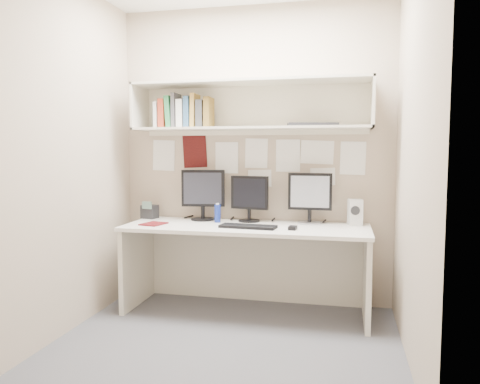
% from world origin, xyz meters
% --- Properties ---
extents(floor, '(2.40, 2.00, 0.01)m').
position_xyz_m(floor, '(0.00, 0.00, 0.00)').
color(floor, '#4E4D53').
rests_on(floor, ground).
extents(wall_back, '(2.40, 0.02, 2.60)m').
position_xyz_m(wall_back, '(0.00, 1.00, 1.30)').
color(wall_back, tan).
rests_on(wall_back, ground).
extents(wall_front, '(2.40, 0.02, 2.60)m').
position_xyz_m(wall_front, '(0.00, -1.00, 1.30)').
color(wall_front, tan).
rests_on(wall_front, ground).
extents(wall_left, '(0.02, 2.00, 2.60)m').
position_xyz_m(wall_left, '(-1.20, 0.00, 1.30)').
color(wall_left, tan).
rests_on(wall_left, ground).
extents(wall_right, '(0.02, 2.00, 2.60)m').
position_xyz_m(wall_right, '(1.20, 0.00, 1.30)').
color(wall_right, tan).
rests_on(wall_right, ground).
extents(desk, '(2.00, 0.70, 0.73)m').
position_xyz_m(desk, '(0.00, 0.65, 0.37)').
color(desk, silver).
rests_on(desk, floor).
extents(overhead_hutch, '(2.00, 0.38, 0.40)m').
position_xyz_m(overhead_hutch, '(0.00, 0.86, 1.72)').
color(overhead_hutch, beige).
rests_on(overhead_hutch, wall_back).
extents(pinned_papers, '(1.92, 0.01, 0.48)m').
position_xyz_m(pinned_papers, '(0.00, 0.99, 1.25)').
color(pinned_papers, white).
rests_on(pinned_papers, wall_back).
extents(monitor_left, '(0.38, 0.21, 0.44)m').
position_xyz_m(monitor_left, '(-0.44, 0.87, 0.97)').
color(monitor_left, black).
rests_on(monitor_left, desk).
extents(monitor_center, '(0.34, 0.19, 0.40)m').
position_xyz_m(monitor_center, '(-0.02, 0.87, 0.95)').
color(monitor_center, black).
rests_on(monitor_center, desk).
extents(monitor_right, '(0.37, 0.20, 0.43)m').
position_xyz_m(monitor_right, '(0.50, 0.87, 0.96)').
color(monitor_right, '#A5A5AA').
rests_on(monitor_right, desk).
extents(keyboard, '(0.46, 0.20, 0.02)m').
position_xyz_m(keyboard, '(0.04, 0.53, 0.74)').
color(keyboard, black).
rests_on(keyboard, desk).
extents(mouse, '(0.06, 0.10, 0.03)m').
position_xyz_m(mouse, '(0.40, 0.52, 0.74)').
color(mouse, black).
rests_on(mouse, desk).
extents(speaker, '(0.13, 0.13, 0.21)m').
position_xyz_m(speaker, '(0.87, 0.85, 0.84)').
color(speaker, beige).
rests_on(speaker, desk).
extents(blue_bottle, '(0.05, 0.05, 0.17)m').
position_xyz_m(blue_bottle, '(-0.27, 0.76, 0.81)').
color(blue_bottle, navy).
rests_on(blue_bottle, desk).
extents(maroon_notebook, '(0.21, 0.23, 0.01)m').
position_xyz_m(maroon_notebook, '(-0.76, 0.53, 0.74)').
color(maroon_notebook, '#560E12').
rests_on(maroon_notebook, desk).
extents(desk_phone, '(0.15, 0.14, 0.16)m').
position_xyz_m(desk_phone, '(-0.94, 0.86, 0.79)').
color(desk_phone, black).
rests_on(desk_phone, desk).
extents(book_stack, '(0.50, 0.18, 0.30)m').
position_xyz_m(book_stack, '(-0.58, 0.80, 1.67)').
color(book_stack, silver).
rests_on(book_stack, overhead_hutch).
extents(hutch_tray, '(0.42, 0.24, 0.03)m').
position_xyz_m(hutch_tray, '(0.52, 0.80, 1.55)').
color(hutch_tray, black).
rests_on(hutch_tray, overhead_hutch).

